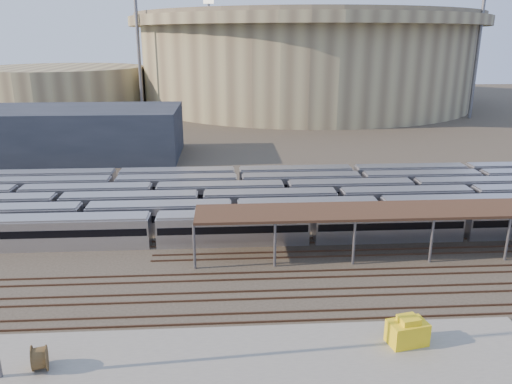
% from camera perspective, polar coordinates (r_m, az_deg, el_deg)
% --- Properties ---
extents(ground, '(420.00, 420.00, 0.00)m').
position_cam_1_polar(ground, '(53.39, 1.66, -9.09)').
color(ground, '#383026').
rests_on(ground, ground).
extents(apron, '(50.00, 9.00, 0.20)m').
position_cam_1_polar(apron, '(40.28, -3.79, -18.67)').
color(apron, gray).
rests_on(apron, ground).
extents(subway_trains, '(125.59, 23.90, 3.60)m').
position_cam_1_polar(subway_trains, '(69.73, -0.66, -1.01)').
color(subway_trains, '#B2B2B7').
rests_on(subway_trains, ground).
extents(inspection_shed, '(60.30, 6.00, 5.30)m').
position_cam_1_polar(inspection_shed, '(60.97, 22.42, -1.95)').
color(inspection_shed, '#5E5D63').
rests_on(inspection_shed, ground).
extents(empty_tracks, '(170.00, 9.62, 0.18)m').
position_cam_1_polar(empty_tracks, '(48.94, 2.20, -11.60)').
color(empty_tracks, '#4C3323').
rests_on(empty_tracks, ground).
extents(stadium, '(124.00, 124.00, 32.50)m').
position_cam_1_polar(stadium, '(190.04, 5.54, 15.07)').
color(stadium, '#978F66').
rests_on(stadium, ground).
extents(secondary_arena, '(56.00, 56.00, 14.00)m').
position_cam_1_polar(secondary_arena, '(186.81, -21.26, 11.05)').
color(secondary_arena, '#978F66').
rests_on(secondary_arena, ground).
extents(service_building, '(42.00, 20.00, 10.00)m').
position_cam_1_polar(service_building, '(108.66, -19.95, 6.37)').
color(service_building, '#1E232D').
rests_on(service_building, ground).
extents(floodlight_0, '(4.00, 1.00, 38.40)m').
position_cam_1_polar(floodlight_0, '(159.67, -13.28, 15.79)').
color(floodlight_0, '#5E5D63').
rests_on(floodlight_0, ground).
extents(floodlight_2, '(4.00, 1.00, 38.40)m').
position_cam_1_polar(floodlight_2, '(165.37, 24.04, 14.83)').
color(floodlight_2, '#5E5D63').
rests_on(floodlight_2, ground).
extents(floodlight_3, '(4.00, 1.00, 38.40)m').
position_cam_1_polar(floodlight_3, '(207.69, -5.32, 16.42)').
color(floodlight_3, '#5E5D63').
rests_on(floodlight_3, ground).
extents(cable_reel_west, '(1.55, 2.13, 1.91)m').
position_cam_1_polar(cable_reel_west, '(41.81, -23.50, -17.01)').
color(cable_reel_west, brown).
rests_on(cable_reel_west, apron).
extents(yellow_equipment, '(3.36, 2.48, 1.89)m').
position_cam_1_polar(yellow_equipment, '(43.11, 16.90, -15.13)').
color(yellow_equipment, yellow).
rests_on(yellow_equipment, apron).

